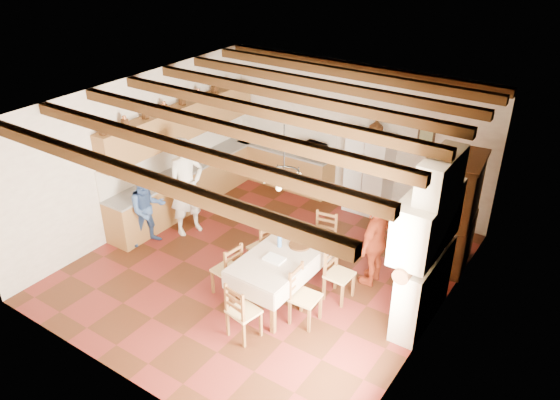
{
  "coord_description": "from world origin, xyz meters",
  "views": [
    {
      "loc": [
        4.75,
        -6.57,
        5.71
      ],
      "look_at": [
        0.1,
        0.3,
        1.25
      ],
      "focal_mm": 35.0,
      "sensor_mm": 36.0,
      "label": 1
    }
  ],
  "objects_px": {
    "person_man": "(187,187)",
    "microwave": "(314,150)",
    "person_woman_blue": "(147,209)",
    "chair_left_far": "(262,247)",
    "chair_right_far": "(340,274)",
    "person_woman_red": "(375,241)",
    "hutch": "(461,214)",
    "refrigerator": "(370,172)",
    "chair_end_near": "(244,310)",
    "chair_right_near": "(305,297)",
    "chair_left_near": "(227,268)",
    "chair_end_far": "(323,239)",
    "dining_table": "(284,257)"
  },
  "relations": [
    {
      "from": "chair_end_near",
      "to": "chair_end_far",
      "type": "relative_size",
      "value": 1.0
    },
    {
      "from": "refrigerator",
      "to": "chair_right_far",
      "type": "distance_m",
      "value": 3.21
    },
    {
      "from": "hutch",
      "to": "chair_right_far",
      "type": "relative_size",
      "value": 2.16
    },
    {
      "from": "chair_end_far",
      "to": "microwave",
      "type": "bearing_deg",
      "value": 115.37
    },
    {
      "from": "chair_left_near",
      "to": "chair_right_near",
      "type": "height_order",
      "value": "same"
    },
    {
      "from": "chair_right_far",
      "to": "microwave",
      "type": "height_order",
      "value": "microwave"
    },
    {
      "from": "chair_right_far",
      "to": "person_man",
      "type": "distance_m",
      "value": 3.52
    },
    {
      "from": "dining_table",
      "to": "chair_right_near",
      "type": "relative_size",
      "value": 2.01
    },
    {
      "from": "chair_right_near",
      "to": "person_woman_red",
      "type": "distance_m",
      "value": 1.63
    },
    {
      "from": "dining_table",
      "to": "microwave",
      "type": "height_order",
      "value": "microwave"
    },
    {
      "from": "person_woman_blue",
      "to": "chair_end_near",
      "type": "bearing_deg",
      "value": -86.25
    },
    {
      "from": "refrigerator",
      "to": "chair_right_near",
      "type": "bearing_deg",
      "value": -78.95
    },
    {
      "from": "chair_left_near",
      "to": "person_man",
      "type": "relative_size",
      "value": 0.49
    },
    {
      "from": "chair_left_far",
      "to": "chair_right_far",
      "type": "xyz_separation_m",
      "value": [
        1.51,
        0.05,
        0.0
      ]
    },
    {
      "from": "chair_right_near",
      "to": "person_man",
      "type": "distance_m",
      "value": 3.51
    },
    {
      "from": "hutch",
      "to": "chair_end_near",
      "type": "xyz_separation_m",
      "value": [
        -1.97,
        -3.62,
        -0.56
      ]
    },
    {
      "from": "chair_end_near",
      "to": "person_woman_blue",
      "type": "relative_size",
      "value": 0.66
    },
    {
      "from": "chair_right_far",
      "to": "person_woman_blue",
      "type": "xyz_separation_m",
      "value": [
        -3.81,
        -0.52,
        0.25
      ]
    },
    {
      "from": "person_woman_red",
      "to": "person_man",
      "type": "bearing_deg",
      "value": -79.9
    },
    {
      "from": "chair_left_far",
      "to": "chair_left_near",
      "type": "bearing_deg",
      "value": 6.08
    },
    {
      "from": "chair_end_far",
      "to": "hutch",
      "type": "bearing_deg",
      "value": 23.65
    },
    {
      "from": "hutch",
      "to": "person_woman_red",
      "type": "xyz_separation_m",
      "value": [
        -0.98,
        -1.29,
        -0.24
      ]
    },
    {
      "from": "chair_right_far",
      "to": "chair_end_near",
      "type": "distance_m",
      "value": 1.75
    },
    {
      "from": "dining_table",
      "to": "person_woman_blue",
      "type": "height_order",
      "value": "person_woman_blue"
    },
    {
      "from": "person_woman_red",
      "to": "microwave",
      "type": "bearing_deg",
      "value": -129.46
    },
    {
      "from": "chair_left_far",
      "to": "person_man",
      "type": "bearing_deg",
      "value": -84.91
    },
    {
      "from": "chair_left_near",
      "to": "person_woman_blue",
      "type": "distance_m",
      "value": 2.25
    },
    {
      "from": "chair_right_far",
      "to": "chair_end_far",
      "type": "relative_size",
      "value": 1.0
    },
    {
      "from": "hutch",
      "to": "chair_left_far",
      "type": "distance_m",
      "value": 3.49
    },
    {
      "from": "dining_table",
      "to": "chair_right_far",
      "type": "bearing_deg",
      "value": 28.47
    },
    {
      "from": "hutch",
      "to": "refrigerator",
      "type": "bearing_deg",
      "value": 149.22
    },
    {
      "from": "chair_right_near",
      "to": "chair_right_far",
      "type": "bearing_deg",
      "value": -12.72
    },
    {
      "from": "dining_table",
      "to": "microwave",
      "type": "xyz_separation_m",
      "value": [
        -1.51,
        3.45,
        0.29
      ]
    },
    {
      "from": "chair_left_far",
      "to": "microwave",
      "type": "distance_m",
      "value": 3.22
    },
    {
      "from": "chair_left_far",
      "to": "chair_end_far",
      "type": "distance_m",
      "value": 1.1
    },
    {
      "from": "person_man",
      "to": "person_woman_red",
      "type": "xyz_separation_m",
      "value": [
        3.73,
        0.52,
        -0.18
      ]
    },
    {
      "from": "chair_end_near",
      "to": "person_man",
      "type": "height_order",
      "value": "person_man"
    },
    {
      "from": "person_man",
      "to": "person_woman_red",
      "type": "relative_size",
      "value": 1.23
    },
    {
      "from": "refrigerator",
      "to": "chair_left_far",
      "type": "bearing_deg",
      "value": -100.91
    },
    {
      "from": "person_man",
      "to": "microwave",
      "type": "height_order",
      "value": "person_man"
    },
    {
      "from": "dining_table",
      "to": "chair_end_far",
      "type": "distance_m",
      "value": 1.21
    },
    {
      "from": "microwave",
      "to": "chair_end_far",
      "type": "bearing_deg",
      "value": -48.34
    },
    {
      "from": "microwave",
      "to": "chair_end_near",
      "type": "bearing_deg",
      "value": -63.98
    },
    {
      "from": "chair_right_far",
      "to": "person_woman_red",
      "type": "xyz_separation_m",
      "value": [
        0.25,
        0.74,
        0.32
      ]
    },
    {
      "from": "chair_left_near",
      "to": "person_man",
      "type": "xyz_separation_m",
      "value": [
        -1.87,
        1.12,
        0.51
      ]
    },
    {
      "from": "refrigerator",
      "to": "person_woman_red",
      "type": "bearing_deg",
      "value": -63.0
    },
    {
      "from": "person_woman_blue",
      "to": "microwave",
      "type": "distance_m",
      "value": 3.86
    },
    {
      "from": "refrigerator",
      "to": "chair_end_far",
      "type": "xyz_separation_m",
      "value": [
        0.21,
        -2.28,
        -0.38
      ]
    },
    {
      "from": "chair_end_far",
      "to": "chair_right_near",
      "type": "bearing_deg",
      "value": -78.0
    },
    {
      "from": "chair_right_far",
      "to": "person_man",
      "type": "relative_size",
      "value": 0.49
    }
  ]
}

